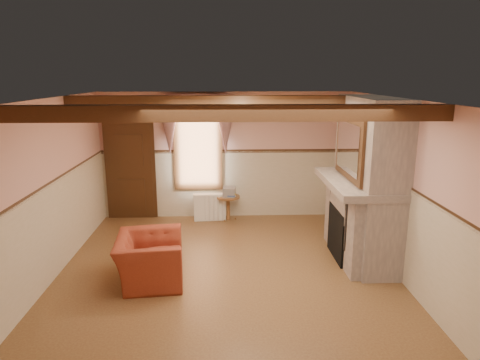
{
  "coord_description": "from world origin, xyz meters",
  "views": [
    {
      "loc": [
        -0.02,
        -6.37,
        3.14
      ],
      "look_at": [
        0.25,
        0.8,
        1.38
      ],
      "focal_mm": 32.0,
      "sensor_mm": 36.0,
      "label": 1
    }
  ],
  "objects_px": {
    "bowl": "(359,177)",
    "mantel_clock": "(345,164)",
    "armchair": "(150,259)",
    "oil_lamp": "(349,165)",
    "radiator": "(210,207)",
    "side_table": "(228,208)"
  },
  "relations": [
    {
      "from": "bowl",
      "to": "oil_lamp",
      "type": "bearing_deg",
      "value": 90.0
    },
    {
      "from": "bowl",
      "to": "mantel_clock",
      "type": "distance_m",
      "value": 0.84
    },
    {
      "from": "armchair",
      "to": "oil_lamp",
      "type": "bearing_deg",
      "value": -74.74
    },
    {
      "from": "side_table",
      "to": "oil_lamp",
      "type": "bearing_deg",
      "value": -35.5
    },
    {
      "from": "side_table",
      "to": "mantel_clock",
      "type": "height_order",
      "value": "mantel_clock"
    },
    {
      "from": "radiator",
      "to": "mantel_clock",
      "type": "height_order",
      "value": "mantel_clock"
    },
    {
      "from": "oil_lamp",
      "to": "radiator",
      "type": "bearing_deg",
      "value": 149.01
    },
    {
      "from": "mantel_clock",
      "to": "oil_lamp",
      "type": "xyz_separation_m",
      "value": [
        0.0,
        -0.27,
        0.04
      ]
    },
    {
      "from": "side_table",
      "to": "bowl",
      "type": "distance_m",
      "value": 3.28
    },
    {
      "from": "mantel_clock",
      "to": "oil_lamp",
      "type": "height_order",
      "value": "oil_lamp"
    },
    {
      "from": "armchair",
      "to": "oil_lamp",
      "type": "distance_m",
      "value": 3.87
    },
    {
      "from": "side_table",
      "to": "bowl",
      "type": "height_order",
      "value": "bowl"
    },
    {
      "from": "bowl",
      "to": "mantel_clock",
      "type": "bearing_deg",
      "value": 90.0
    },
    {
      "from": "mantel_clock",
      "to": "oil_lamp",
      "type": "relative_size",
      "value": 0.86
    },
    {
      "from": "side_table",
      "to": "radiator",
      "type": "height_order",
      "value": "radiator"
    },
    {
      "from": "side_table",
      "to": "bowl",
      "type": "bearing_deg",
      "value": -44.22
    },
    {
      "from": "armchair",
      "to": "bowl",
      "type": "relative_size",
      "value": 2.95
    },
    {
      "from": "side_table",
      "to": "oil_lamp",
      "type": "distance_m",
      "value": 2.98
    },
    {
      "from": "radiator",
      "to": "oil_lamp",
      "type": "xyz_separation_m",
      "value": [
        2.6,
        -1.56,
        1.26
      ]
    },
    {
      "from": "radiator",
      "to": "oil_lamp",
      "type": "height_order",
      "value": "oil_lamp"
    },
    {
      "from": "oil_lamp",
      "to": "armchair",
      "type": "bearing_deg",
      "value": -158.99
    },
    {
      "from": "radiator",
      "to": "bowl",
      "type": "distance_m",
      "value": 3.56
    }
  ]
}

